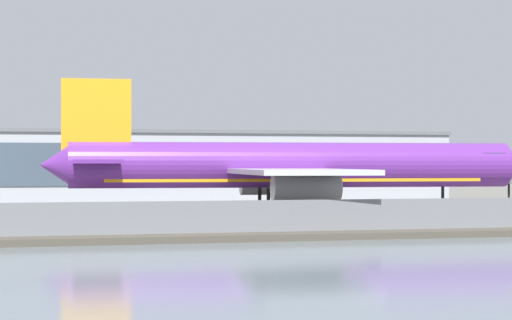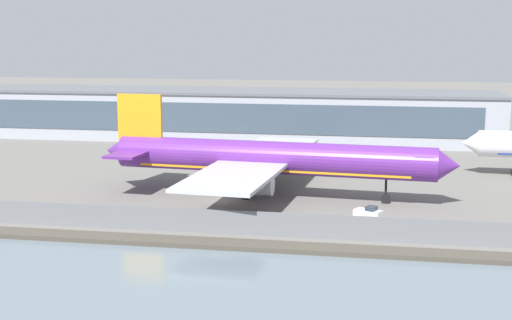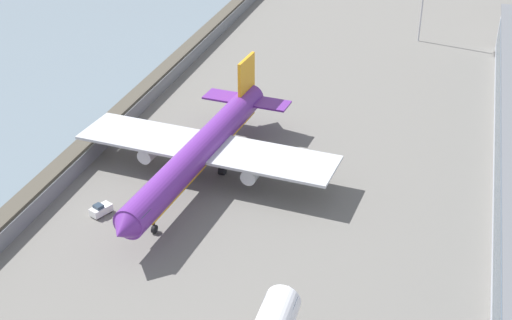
# 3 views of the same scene
# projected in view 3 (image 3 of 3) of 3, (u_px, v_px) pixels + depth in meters

# --- Properties ---
(ground_plane) EXTENTS (500.00, 500.00, 0.00)m
(ground_plane) POSITION_uv_depth(u_px,v_px,m) (196.00, 159.00, 117.81)
(ground_plane) COLOR #66635E
(shoreline_seawall) EXTENTS (320.00, 3.00, 0.50)m
(shoreline_seawall) POSITION_uv_depth(u_px,v_px,m) (85.00, 141.00, 122.80)
(shoreline_seawall) COLOR #474238
(shoreline_seawall) RESTS_ON ground
(perimeter_fence) EXTENTS (280.00, 0.10, 2.73)m
(perimeter_fence) POSITION_uv_depth(u_px,v_px,m) (108.00, 139.00, 121.13)
(perimeter_fence) COLOR slate
(perimeter_fence) RESTS_ON ground
(cargo_jet_purple) EXTENTS (48.90, 42.36, 13.61)m
(cargo_jet_purple) POSITION_uv_depth(u_px,v_px,m) (202.00, 149.00, 109.93)
(cargo_jet_purple) COLOR #602889
(cargo_jet_purple) RESTS_ON ground
(baggage_tug) EXTENTS (3.57, 2.73, 1.80)m
(baggage_tug) POSITION_uv_depth(u_px,v_px,m) (101.00, 210.00, 103.14)
(baggage_tug) COLOR white
(baggage_tug) RESTS_ON ground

